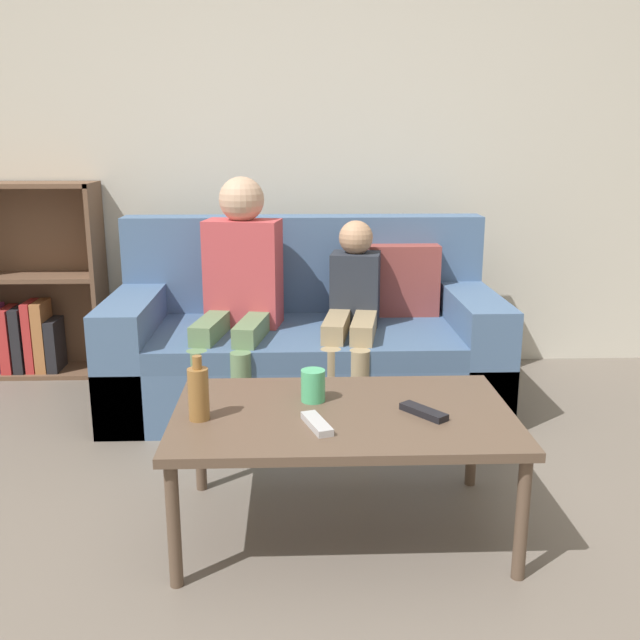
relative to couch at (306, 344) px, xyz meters
The scene contains 11 objects.
ground_plane 1.81m from the couch, 87.31° to the right, with size 22.00×22.00×0.00m, color #70665B.
wall_back 1.20m from the couch, 82.61° to the left, with size 12.00×0.06×2.60m.
couch is the anchor object (origin of this frame).
bookshelf 1.61m from the couch, 162.08° to the left, with size 0.75×0.28×1.05m.
coffee_table 1.24m from the couch, 85.48° to the right, with size 1.10×0.68×0.42m.
person_adult 0.48m from the couch, 163.69° to the right, with size 0.42×0.66×1.11m.
person_child 0.34m from the couch, 32.67° to the right, with size 0.32×0.64×0.90m.
cup_near 1.16m from the couch, 89.83° to the right, with size 0.08×0.08×0.11m.
tv_remote_0 1.34m from the couch, 74.60° to the right, with size 0.14×0.16×0.02m.
tv_remote_1 1.37m from the couch, 89.63° to the right, with size 0.10×0.18×0.02m.
bottle 1.36m from the couch, 105.55° to the right, with size 0.07×0.07×0.21m.
Camera 1 is at (-0.14, -1.61, 1.28)m, focal length 40.00 mm.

